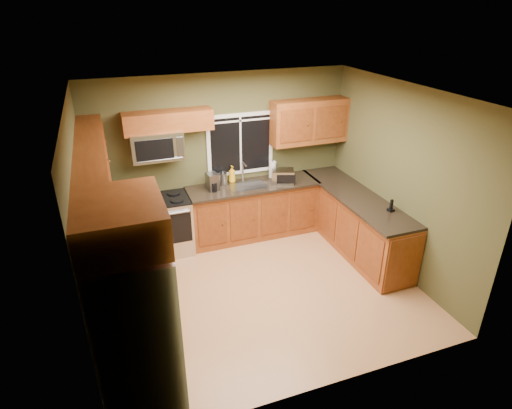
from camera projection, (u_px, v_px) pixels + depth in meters
floor at (261, 289)px, 6.02m from camera, size 4.20×4.20×0.00m
ceiling at (262, 95)px, 4.85m from camera, size 4.20×4.20×0.00m
back_wall at (223, 158)px, 6.96m from camera, size 4.20×0.00×4.20m
front_wall at (331, 281)px, 3.91m from camera, size 4.20×0.00×4.20m
left_wall at (87, 230)px, 4.79m from camera, size 0.00×3.60×3.60m
right_wall at (400, 181)px, 6.08m from camera, size 0.00×3.60×3.60m
window at (240, 144)px, 6.95m from camera, size 1.12×0.03×1.02m
base_cabinets_left at (122, 269)px, 5.67m from camera, size 0.60×2.65×0.90m
countertop_left at (119, 238)px, 5.47m from camera, size 0.65×2.65×0.04m
base_cabinets_back at (253, 211)px, 7.22m from camera, size 2.17×0.60×0.90m
countertop_back at (253, 186)px, 7.00m from camera, size 2.17×0.65×0.04m
base_cabinets_peninsula at (355, 223)px, 6.84m from camera, size 0.60×2.52×0.90m
countertop_peninsula at (356, 196)px, 6.63m from camera, size 0.65×2.50×0.04m
upper_cabinets_left at (94, 171)px, 5.02m from camera, size 0.33×2.65×0.72m
upper_cabinets_back_left at (168, 121)px, 6.24m from camera, size 1.30×0.33×0.30m
upper_cabinets_back_right at (309, 121)px, 7.04m from camera, size 1.30×0.33×0.72m
upper_cabinet_over_fridge at (120, 222)px, 3.50m from camera, size 0.72×0.90×0.38m
refrigerator at (137, 329)px, 3.99m from camera, size 0.74×0.90×1.80m
range at (166, 225)px, 6.74m from camera, size 0.76×0.69×0.94m
microwave at (157, 146)px, 6.30m from camera, size 0.76×0.41×0.42m
sink at (246, 185)px, 6.96m from camera, size 0.60×0.42×0.36m
toaster_oven at (283, 176)px, 7.02m from camera, size 0.43×0.38×0.22m
coffee_maker at (213, 182)px, 6.74m from camera, size 0.19×0.24×0.28m
kettle at (223, 178)px, 6.94m from camera, size 0.17×0.17×0.25m
paper_towel_roll at (272, 169)px, 7.23m from camera, size 0.14×0.14×0.31m
soap_bottle_a at (232, 174)px, 7.02m from camera, size 0.13×0.13×0.28m
soap_bottle_c at (211, 182)px, 6.90m from camera, size 0.16×0.16×0.16m
cordless_phone at (391, 208)px, 6.10m from camera, size 0.09×0.09×0.18m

